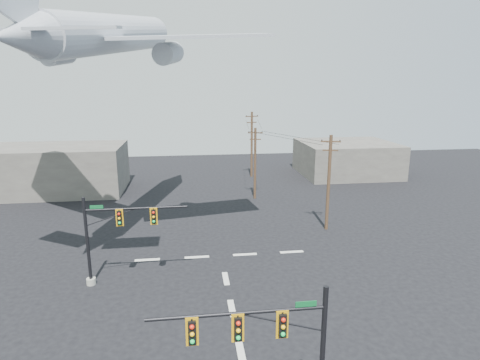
{
  "coord_description": "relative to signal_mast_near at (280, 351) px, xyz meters",
  "views": [
    {
      "loc": [
        -2.46,
        -18.68,
        13.95
      ],
      "look_at": [
        0.66,
        5.0,
        8.14
      ],
      "focal_mm": 30.0,
      "sensor_mm": 36.0,
      "label": 1
    }
  ],
  "objects": [
    {
      "name": "airliner",
      "position": [
        -9.34,
        22.76,
        14.24
      ],
      "size": [
        26.26,
        28.27,
        7.49
      ],
      "rotation": [
        0.0,
        -0.12,
        1.3
      ],
      "color": "#B2B7BF"
    },
    {
      "name": "lane_markings",
      "position": [
        -0.92,
        10.46,
        -3.57
      ],
      "size": [
        14.0,
        21.2,
        0.01
      ],
      "color": "beige",
      "rests_on": "ground"
    },
    {
      "name": "building_right",
      "position": [
        21.08,
        45.13,
        -1.08
      ],
      "size": [
        14.0,
        12.0,
        5.0
      ],
      "primitive_type": "cube",
      "color": "#67635A",
      "rests_on": "ground"
    },
    {
      "name": "signal_mast_near",
      "position": [
        0.0,
        0.0,
        0.0
      ],
      "size": [
        7.29,
        0.69,
        6.24
      ],
      "color": "gray",
      "rests_on": "ground"
    },
    {
      "name": "ground",
      "position": [
        -0.92,
        5.13,
        -3.58
      ],
      "size": [
        120.0,
        120.0,
        0.0
      ],
      "primitive_type": "plane",
      "color": "black",
      "rests_on": "ground"
    },
    {
      "name": "power_lines",
      "position": [
        6.35,
        33.41,
        4.88
      ],
      "size": [
        6.8,
        23.26,
        0.28
      ],
      "color": "black"
    },
    {
      "name": "utility_pole_c",
      "position": [
        6.14,
        45.28,
        1.55
      ],
      "size": [
        1.97,
        0.64,
        9.79
      ],
      "rotation": [
        0.0,
        0.0,
        0.26
      ],
      "color": "#4E3421",
      "rests_on": "ground"
    },
    {
      "name": "utility_pole_b",
      "position": [
        4.66,
        33.49,
        0.99
      ],
      "size": [
        1.76,
        0.42,
        8.73
      ],
      "rotation": [
        0.0,
        0.0,
        -0.17
      ],
      "color": "#4E3421",
      "rests_on": "ground"
    },
    {
      "name": "building_left",
      "position": [
        -20.92,
        40.13,
        -0.58
      ],
      "size": [
        18.0,
        10.0,
        6.0
      ],
      "primitive_type": "cube",
      "color": "#67635A",
      "rests_on": "ground"
    },
    {
      "name": "utility_pole_a",
      "position": [
        9.83,
        22.03,
        1.26
      ],
      "size": [
        1.82,
        0.61,
        9.25
      ],
      "rotation": [
        0.0,
        0.0,
        -0.27
      ],
      "color": "#4E3421",
      "rests_on": "ground"
    },
    {
      "name": "signal_mast_far",
      "position": [
        -8.94,
        13.49,
        -0.07
      ],
      "size": [
        7.24,
        0.71,
        6.44
      ],
      "color": "gray",
      "rests_on": "ground"
    }
  ]
}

